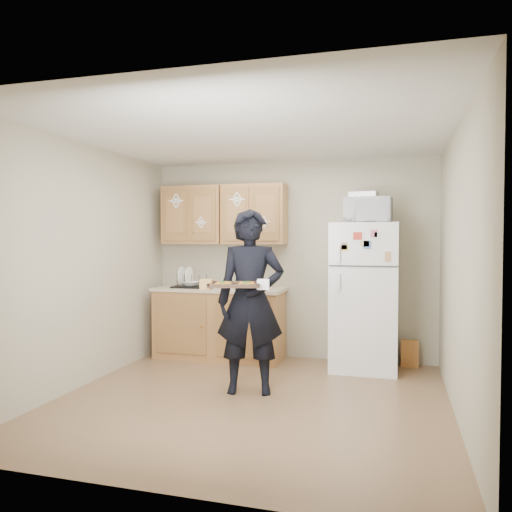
{
  "coord_description": "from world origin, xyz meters",
  "views": [
    {
      "loc": [
        1.3,
        -4.46,
        1.52
      ],
      "look_at": [
        -0.08,
        0.45,
        1.34
      ],
      "focal_mm": 35.0,
      "sensor_mm": 36.0,
      "label": 1
    }
  ],
  "objects_px": {
    "person": "(251,301)",
    "baking_tray": "(235,285)",
    "refrigerator": "(364,296)",
    "microwave": "(368,210)",
    "dish_rack": "(192,280)"
  },
  "relations": [
    {
      "from": "refrigerator",
      "to": "baking_tray",
      "type": "height_order",
      "value": "refrigerator"
    },
    {
      "from": "person",
      "to": "baking_tray",
      "type": "relative_size",
      "value": 3.85
    },
    {
      "from": "person",
      "to": "microwave",
      "type": "xyz_separation_m",
      "value": [
        1.06,
        1.15,
        0.94
      ]
    },
    {
      "from": "baking_tray",
      "to": "microwave",
      "type": "distance_m",
      "value": 1.98
    },
    {
      "from": "person",
      "to": "dish_rack",
      "type": "height_order",
      "value": "person"
    },
    {
      "from": "person",
      "to": "microwave",
      "type": "height_order",
      "value": "microwave"
    },
    {
      "from": "baking_tray",
      "to": "dish_rack",
      "type": "bearing_deg",
      "value": 112.73
    },
    {
      "from": "refrigerator",
      "to": "dish_rack",
      "type": "bearing_deg",
      "value": -179.36
    },
    {
      "from": "refrigerator",
      "to": "person",
      "type": "bearing_deg",
      "value": -130.61
    },
    {
      "from": "person",
      "to": "dish_rack",
      "type": "bearing_deg",
      "value": 120.73
    },
    {
      "from": "microwave",
      "to": "person",
      "type": "bearing_deg",
      "value": -129.27
    },
    {
      "from": "person",
      "to": "microwave",
      "type": "bearing_deg",
      "value": 34.09
    },
    {
      "from": "refrigerator",
      "to": "microwave",
      "type": "height_order",
      "value": "microwave"
    },
    {
      "from": "person",
      "to": "dish_rack",
      "type": "xyz_separation_m",
      "value": [
        -1.12,
        1.17,
        0.08
      ]
    },
    {
      "from": "refrigerator",
      "to": "microwave",
      "type": "bearing_deg",
      "value": -52.7
    }
  ]
}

